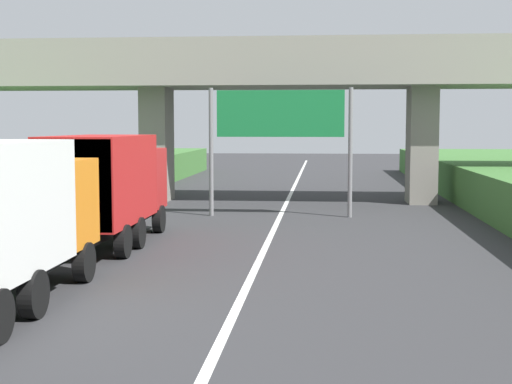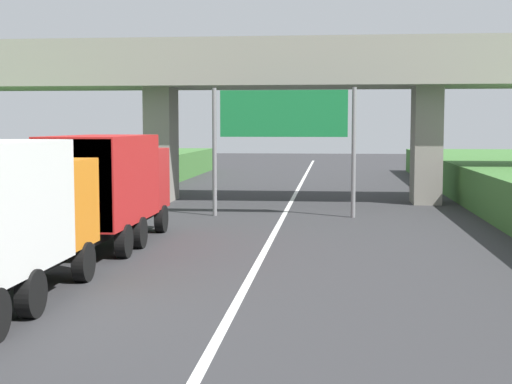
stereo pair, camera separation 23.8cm
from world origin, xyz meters
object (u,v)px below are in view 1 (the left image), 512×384
at_px(overhead_highway_sign, 280,122).
at_px(speed_limit_sign, 7,204).
at_px(truck_red, 108,184).
at_px(construction_barrel_3, 0,251).

bearing_deg(overhead_highway_sign, speed_limit_sign, -127.50).
height_order(overhead_highway_sign, truck_red, overhead_highway_sign).
xyz_separation_m(overhead_highway_sign, construction_barrel_3, (-6.72, -11.73, -3.43)).
distance_m(speed_limit_sign, construction_barrel_3, 2.42).
bearing_deg(construction_barrel_3, truck_red, 65.51).
xyz_separation_m(truck_red, construction_barrel_3, (-1.80, -3.94, -1.47)).
bearing_deg(speed_limit_sign, truck_red, 36.90).
bearing_deg(truck_red, speed_limit_sign, -143.10).
bearing_deg(overhead_highway_sign, construction_barrel_3, -119.83).
bearing_deg(speed_limit_sign, overhead_highway_sign, 52.50).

